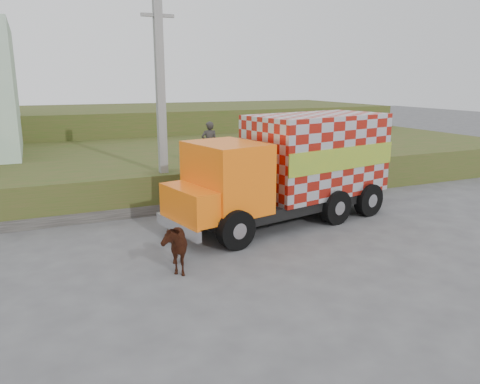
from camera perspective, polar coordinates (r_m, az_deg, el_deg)
name	(u,v)px	position (r m, az deg, el deg)	size (l,w,h in m)	color
ground	(235,243)	(14.71, -0.61, -6.22)	(120.00, 120.00, 0.00)	#474749
embankment	(156,166)	(23.74, -10.24, 3.08)	(40.00, 12.00, 1.50)	#354E1A
embankment_far	(115,129)	(35.31, -15.04, 7.45)	(40.00, 12.00, 3.00)	#354E1A
retaining_strip	(142,210)	(17.91, -11.89, -2.21)	(16.00, 0.50, 0.40)	#595651
utility_pole	(161,104)	(17.90, -9.61, 10.48)	(1.20, 0.30, 8.00)	gray
cargo_truck	(293,167)	(16.73, 6.47, 3.00)	(8.80, 4.39, 3.76)	black
cow	(173,245)	(12.65, -8.17, -6.40)	(0.74, 1.63, 1.38)	black
pedestrian	(210,144)	(19.33, -3.73, 5.90)	(0.67, 0.44, 1.83)	#2E2C29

